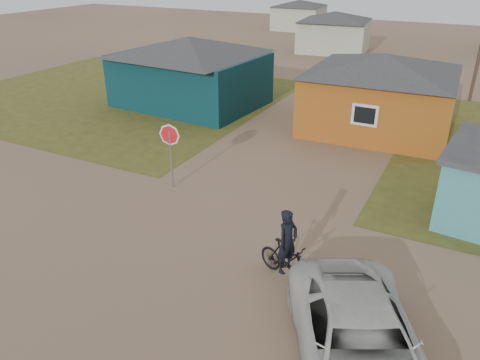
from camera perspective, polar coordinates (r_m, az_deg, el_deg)
name	(u,v)px	position (r m, az deg, el deg)	size (l,w,h in m)	color
ground	(188,255)	(14.43, -6.41, -9.10)	(120.00, 120.00, 0.00)	#88684E
grass_nw	(116,95)	(31.88, -14.89, 10.01)	(20.00, 18.00, 0.00)	brown
house_teal	(190,70)	(28.49, -6.11, 13.15)	(8.93, 7.08, 4.00)	#082A30
house_yellow	(380,92)	(24.89, 16.73, 10.26)	(7.72, 6.76, 3.90)	#A25518
house_pale_west	(334,31)	(46.00, 11.40, 17.36)	(7.04, 6.15, 3.60)	#B3BBA1
house_pale_north	(299,14)	(59.83, 7.20, 19.39)	(6.28, 5.81, 3.40)	#B3BBA1
stop_sign	(170,142)	(17.79, -8.54, 4.65)	(0.82, 0.26, 2.58)	gray
cyclist	(287,255)	(13.06, 5.73, -9.05)	(1.98, 1.12, 2.15)	black
vehicle	(360,346)	(10.73, 14.47, -19.02)	(2.62, 5.69, 1.58)	silver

